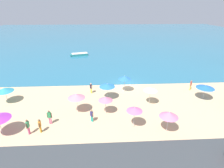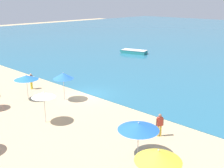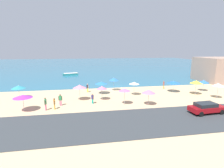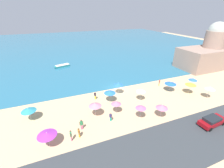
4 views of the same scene
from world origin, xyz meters
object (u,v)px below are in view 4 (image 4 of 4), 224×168
(bather_2, at_px, (81,124))
(skiff_nearshore, at_px, (62,66))
(bather_1, at_px, (111,117))
(bather_4, at_px, (95,95))
(beach_umbrella_5, at_px, (95,105))
(beach_umbrella_1, at_px, (141,107))
(beach_umbrella_7, at_px, (47,134))
(bather_5, at_px, (71,135))
(beach_umbrella_6, at_px, (193,79))
(beach_umbrella_0, at_px, (171,83))
(beach_umbrella_8, at_px, (28,110))
(beach_umbrella_9, at_px, (210,88))
(harbor_fortress, at_px, (206,53))
(bather_3, at_px, (79,132))
(parked_car_2, at_px, (212,121))
(beach_umbrella_12, at_px, (191,84))
(beach_umbrella_4, at_px, (162,107))
(beach_umbrella_3, at_px, (118,84))
(beach_umbrella_2, at_px, (116,103))
(bather_0, at_px, (159,82))
(beach_umbrella_10, at_px, (110,92))
(beach_umbrella_11, at_px, (141,91))

(bather_2, xyz_separation_m, skiff_nearshore, (-0.21, 30.46, -0.62))
(bather_1, distance_m, bather_4, 7.44)
(beach_umbrella_5, bearing_deg, beach_umbrella_1, -27.21)
(beach_umbrella_7, relative_size, bather_5, 1.38)
(beach_umbrella_5, bearing_deg, beach_umbrella_6, 5.51)
(beach_umbrella_0, relative_size, beach_umbrella_8, 1.07)
(beach_umbrella_1, bearing_deg, beach_umbrella_7, -178.38)
(beach_umbrella_9, height_order, harbor_fortress, harbor_fortress)
(beach_umbrella_1, xyz_separation_m, bather_3, (-10.11, -0.31, -1.40))
(bather_1, xyz_separation_m, bather_3, (-5.40, -1.60, 0.01))
(beach_umbrella_7, relative_size, beach_umbrella_8, 1.07)
(beach_umbrella_6, distance_m, parked_car_2, 13.76)
(beach_umbrella_8, distance_m, beach_umbrella_12, 31.29)
(beach_umbrella_8, relative_size, bather_1, 1.47)
(beach_umbrella_0, xyz_separation_m, beach_umbrella_4, (-7.76, -6.84, 0.17))
(bather_3, bearing_deg, beach_umbrella_3, 42.62)
(beach_umbrella_2, height_order, bather_0, beach_umbrella_2)
(beach_umbrella_12, relative_size, bather_4, 1.61)
(beach_umbrella_4, relative_size, parked_car_2, 0.53)
(beach_umbrella_7, bearing_deg, beach_umbrella_6, 10.99)
(beach_umbrella_8, bearing_deg, beach_umbrella_1, -21.01)
(beach_umbrella_12, height_order, skiff_nearshore, beach_umbrella_12)
(bather_1, bearing_deg, beach_umbrella_0, 16.31)
(parked_car_2, bearing_deg, beach_umbrella_5, 151.48)
(bather_1, bearing_deg, skiff_nearshore, 99.30)
(beach_umbrella_5, bearing_deg, beach_umbrella_3, 40.02)
(beach_umbrella_5, relative_size, beach_umbrella_9, 0.98)
(beach_umbrella_6, xyz_separation_m, harbor_fortress, (14.23, 8.98, 2.73))
(beach_umbrella_1, xyz_separation_m, beach_umbrella_8, (-16.85, 6.47, -0.34))
(beach_umbrella_8, xyz_separation_m, parked_car_2, (26.50, -11.91, -1.15))
(beach_umbrella_0, height_order, skiff_nearshore, beach_umbrella_0)
(beach_umbrella_0, xyz_separation_m, beach_umbrella_10, (-13.97, 0.86, 0.16))
(bather_4, height_order, harbor_fortress, harbor_fortress)
(beach_umbrella_6, bearing_deg, parked_car_2, -125.29)
(bather_5, bearing_deg, skiff_nearshore, 87.21)
(beach_umbrella_3, relative_size, bather_5, 1.48)
(skiff_nearshore, bearing_deg, bather_1, -80.70)
(beach_umbrella_0, xyz_separation_m, beach_umbrella_1, (-11.22, -5.95, 0.35))
(beach_umbrella_2, distance_m, beach_umbrella_6, 20.82)
(bather_3, bearing_deg, beach_umbrella_10, 44.08)
(beach_umbrella_11, bearing_deg, bather_0, 27.83)
(beach_umbrella_10, bearing_deg, bather_0, 9.16)
(beach_umbrella_2, relative_size, beach_umbrella_12, 0.89)
(beach_umbrella_4, xyz_separation_m, bather_0, (7.27, 9.87, -1.18))
(beach_umbrella_7, height_order, parked_car_2, beach_umbrella_7)
(beach_umbrella_4, bearing_deg, beach_umbrella_5, 156.96)
(bather_4, distance_m, parked_car_2, 20.51)
(beach_umbrella_4, xyz_separation_m, bather_5, (-14.70, 0.32, -1.10))
(beach_umbrella_10, height_order, beach_umbrella_12, beach_umbrella_12)
(beach_umbrella_5, height_order, beach_umbrella_9, beach_umbrella_9)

